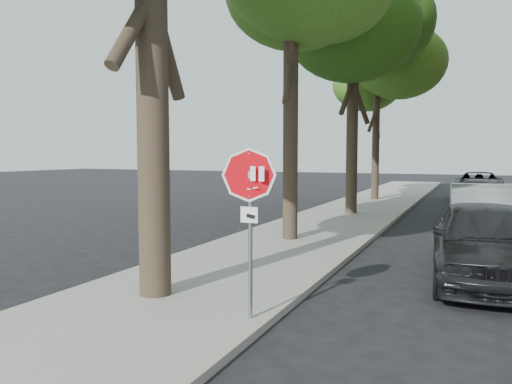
# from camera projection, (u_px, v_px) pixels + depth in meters

# --- Properties ---
(ground) EXTENTS (120.00, 120.00, 0.00)m
(ground) POSITION_uv_depth(u_px,v_px,m) (293.00, 332.00, 7.37)
(ground) COLOR black
(ground) RESTS_ON ground
(sidewalk_left) EXTENTS (4.00, 55.00, 0.12)m
(sidewalk_left) POSITION_uv_depth(u_px,v_px,m) (336.00, 220.00, 19.32)
(sidewalk_left) COLOR gray
(sidewalk_left) RESTS_ON ground
(curb_left) EXTENTS (0.12, 55.00, 0.13)m
(curb_left) POSITION_uv_depth(u_px,v_px,m) (391.00, 223.00, 18.49)
(curb_left) COLOR #9E9384
(curb_left) RESTS_ON ground
(stop_sign) EXTENTS (0.76, 0.34, 2.61)m
(stop_sign) POSITION_uv_depth(u_px,v_px,m) (250.00, 200.00, 7.48)
(stop_sign) COLOR gray
(stop_sign) RESTS_ON sidewalk_left
(tree_mid_b) EXTENTS (5.88, 5.46, 10.36)m
(tree_mid_b) POSITION_uv_depth(u_px,v_px,m) (354.00, 24.00, 20.61)
(tree_mid_b) COLOR black
(tree_mid_b) RESTS_ON sidewalk_left
(tree_far) EXTENTS (5.29, 4.91, 9.33)m
(tree_far) POSITION_uv_depth(u_px,v_px,m) (377.00, 69.00, 27.16)
(tree_far) COLOR black
(tree_far) RESTS_ON sidewalk_left
(car_a) EXTENTS (2.34, 5.09, 1.69)m
(car_a) POSITION_uv_depth(u_px,v_px,m) (484.00, 242.00, 10.17)
(car_a) COLOR black
(car_a) RESTS_ON ground
(car_b) EXTENTS (2.11, 5.24, 1.69)m
(car_b) POSITION_uv_depth(u_px,v_px,m) (482.00, 213.00, 15.04)
(car_b) COLOR #95979D
(car_b) RESTS_ON ground
(car_c) EXTENTS (2.38, 5.24, 1.49)m
(car_c) POSITION_uv_depth(u_px,v_px,m) (480.00, 197.00, 21.75)
(car_c) COLOR #444448
(car_c) RESTS_ON ground
(car_d) EXTENTS (2.77, 5.85, 1.61)m
(car_d) POSITION_uv_depth(u_px,v_px,m) (479.00, 186.00, 27.66)
(car_d) COLOR black
(car_d) RESTS_ON ground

